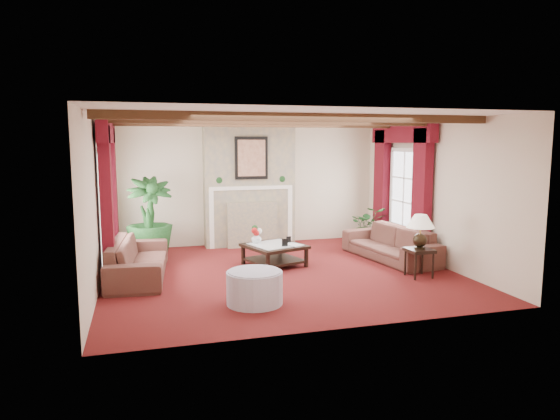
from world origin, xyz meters
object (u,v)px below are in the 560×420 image
object	(u,v)px
sofa_right	(390,238)
side_table	(419,263)
potted_palm	(150,235)
coffee_table	(274,255)
sofa_left	(138,252)
ottoman	(255,288)

from	to	relation	value
sofa_right	side_table	xyz separation A→B (m)	(-0.14, -1.30, -0.18)
potted_palm	coffee_table	world-z (taller)	potted_palm
side_table	potted_palm	bearing A→B (deg)	147.95
sofa_left	sofa_right	distance (m)	4.75
sofa_right	coffee_table	xyz separation A→B (m)	(-2.32, 0.12, -0.23)
sofa_right	side_table	distance (m)	1.33
sofa_left	sofa_right	xyz separation A→B (m)	(4.75, 0.04, -0.01)
sofa_right	side_table	bearing A→B (deg)	-14.80
side_table	ottoman	distance (m)	3.09
sofa_left	potted_palm	xyz separation A→B (m)	(0.22, 1.49, 0.02)
sofa_left	coffee_table	bearing A→B (deg)	-80.73
potted_palm	coffee_table	distance (m)	2.59
potted_palm	ottoman	bearing A→B (deg)	-68.02
sofa_right	coffee_table	size ratio (longest dim) A/B	2.33
sofa_right	ottoman	world-z (taller)	sofa_right
sofa_right	potted_palm	distance (m)	4.76
side_table	ottoman	world-z (taller)	side_table
sofa_right	potted_palm	bearing A→B (deg)	-116.14
sofa_left	side_table	xyz separation A→B (m)	(4.61, -1.26, -0.19)
coffee_table	ottoman	xyz separation A→B (m)	(-0.85, -2.07, 0.04)
coffee_table	side_table	world-z (taller)	side_table
sofa_left	ottoman	world-z (taller)	sofa_left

